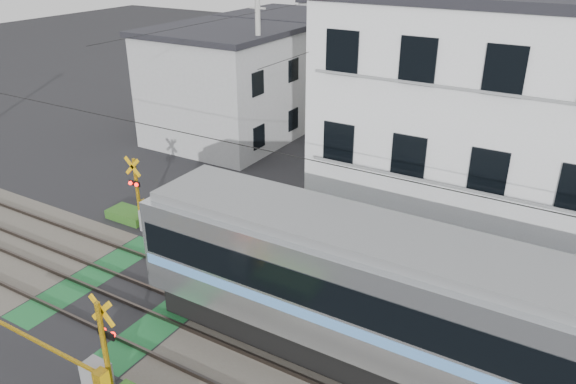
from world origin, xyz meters
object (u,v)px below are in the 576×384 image
Objects in this scene: crossing_signal_far at (149,214)px; crossing_signal_near at (97,373)px; apartment_block at (481,124)px; pedestrian at (449,75)px.

crossing_signal_near is at bearing -54.71° from crossing_signal_far.
apartment_block reaches higher than crossing_signal_far.
pedestrian is at bearing 107.75° from apartment_block.
apartment_block is at bearing 27.78° from crossing_signal_far.
crossing_signal_far is at bearing 60.16° from pedestrian.
crossing_signal_far is 0.46× the size of apartment_block.
pedestrian is at bearing 83.04° from crossing_signal_far.
crossing_signal_far is 13.14m from apartment_block.
crossing_signal_far is 2.59× the size of pedestrian.
crossing_signal_near is at bearing -114.22° from apartment_block.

